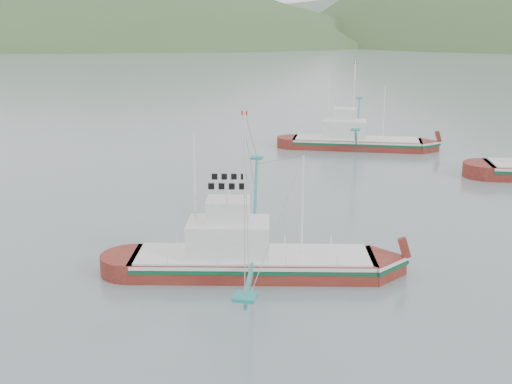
# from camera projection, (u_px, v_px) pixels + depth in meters

# --- Properties ---
(ground) EXTENTS (1200.00, 1200.00, 0.00)m
(ground) POSITION_uv_depth(u_px,v_px,m) (235.00, 271.00, 37.11)
(ground) COLOR slate
(ground) RESTS_ON ground
(main_boat) EXTENTS (14.27, 24.81, 10.14)m
(main_boat) POSITION_uv_depth(u_px,v_px,m) (250.00, 244.00, 36.37)
(main_boat) COLOR maroon
(main_boat) RESTS_ON ground
(bg_boat_far) EXTENTS (14.50, 26.07, 10.55)m
(bg_boat_far) POSITION_uv_depth(u_px,v_px,m) (355.00, 136.00, 72.58)
(bg_boat_far) COLOR maroon
(bg_boat_far) RESTS_ON ground
(headland_left) EXTENTS (448.00, 308.00, 210.00)m
(headland_left) POSITION_uv_depth(u_px,v_px,m) (94.00, 44.00, 412.97)
(headland_left) COLOR #3C582D
(headland_left) RESTS_ON ground
(ridge_distant) EXTENTS (960.00, 400.00, 240.00)m
(ridge_distant) POSITION_uv_depth(u_px,v_px,m) (417.00, 38.00, 561.33)
(ridge_distant) COLOR slate
(ridge_distant) RESTS_ON ground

